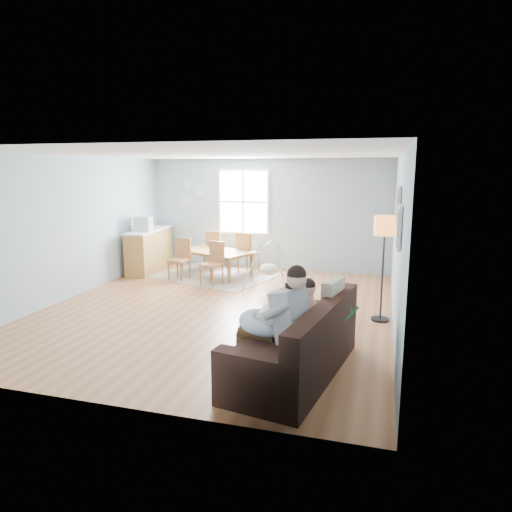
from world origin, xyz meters
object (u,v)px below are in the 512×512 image
(toddler, at_px, (299,307))
(baby_swing, at_px, (269,269))
(father, at_px, (278,320))
(dining_table, at_px, (215,263))
(chair_sw, at_px, (181,256))
(counter, at_px, (150,250))
(chair_se, at_px, (214,260))
(floor_lamp, at_px, (385,235))
(storage_cube, at_px, (267,355))
(monitor, at_px, (143,224))
(sofa, at_px, (299,349))
(chair_nw, at_px, (216,247))
(chair_ne, at_px, (246,250))

(toddler, xyz_separation_m, baby_swing, (-1.30, 3.56, -0.35))
(father, relative_size, dining_table, 0.84)
(chair_sw, bearing_deg, counter, 151.49)
(chair_se, bearing_deg, floor_lamp, -22.95)
(chair_se, bearing_deg, storage_cube, -60.54)
(floor_lamp, relative_size, monitor, 4.11)
(chair_se, bearing_deg, baby_swing, -1.36)
(baby_swing, bearing_deg, father, -74.30)
(sofa, bearing_deg, chair_nw, 120.16)
(floor_lamp, height_order, baby_swing, floor_lamp)
(father, relative_size, chair_nw, 1.50)
(floor_lamp, height_order, monitor, floor_lamp)
(dining_table, distance_m, baby_swing, 1.68)
(chair_ne, xyz_separation_m, counter, (-2.37, -0.33, -0.05))
(chair_sw, distance_m, chair_se, 0.94)
(chair_sw, bearing_deg, toddler, -48.53)
(dining_table, bearing_deg, chair_ne, 60.06)
(chair_ne, bearing_deg, father, -69.30)
(dining_table, height_order, counter, counter)
(toddler, distance_m, chair_se, 4.40)
(chair_nw, bearing_deg, chair_ne, -17.17)
(toddler, relative_size, chair_nw, 0.97)
(toddler, xyz_separation_m, monitor, (-4.48, 4.13, 0.41))
(floor_lamp, height_order, chair_nw, floor_lamp)
(sofa, distance_m, chair_ne, 5.49)
(chair_se, distance_m, chair_nw, 1.56)
(father, distance_m, chair_ne, 5.69)
(storage_cube, bearing_deg, chair_sw, 126.64)
(sofa, distance_m, storage_cube, 0.39)
(sofa, distance_m, toddler, 0.51)
(chair_sw, bearing_deg, chair_nw, 72.28)
(baby_swing, bearing_deg, counter, 164.35)
(sofa, xyz_separation_m, floor_lamp, (0.93, 2.34, 1.10))
(counter, relative_size, baby_swing, 1.84)
(chair_nw, xyz_separation_m, counter, (-1.50, -0.60, -0.03))
(chair_se, bearing_deg, chair_ne, 73.35)
(floor_lamp, bearing_deg, counter, 156.82)
(father, height_order, dining_table, father)
(counter, height_order, baby_swing, counter)
(chair_nw, relative_size, chair_ne, 0.97)
(toddler, relative_size, chair_sw, 1.01)
(chair_sw, bearing_deg, floor_lamp, -21.75)
(monitor, bearing_deg, floor_lamp, -20.24)
(chair_ne, distance_m, monitor, 2.50)
(sofa, bearing_deg, floor_lamp, 68.40)
(toddler, xyz_separation_m, dining_table, (-2.78, 4.33, -0.48))
(sofa, height_order, chair_sw, chair_sw)
(storage_cube, height_order, monitor, monitor)
(sofa, height_order, chair_se, chair_se)
(toddler, bearing_deg, sofa, -78.71)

